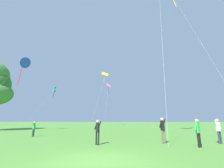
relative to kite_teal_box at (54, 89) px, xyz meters
The scene contains 10 objects.
ground_plane 42.11m from the kite_teal_box, 60.88° to the right, with size 400.00×400.00×0.00m, color #4C8433.
kite_teal_box is the anchor object (origin of this frame).
kite_blue_delta 20.84m from the kite_teal_box, 77.47° to the right, with size 2.44×9.35×11.78m.
kite_yellow_diamond 16.15m from the kite_teal_box, 22.55° to the left, with size 2.72×12.33×17.61m.
kite_pink_low 16.02m from the kite_teal_box, ahead, with size 1.43×10.71×12.72m.
person_with_spool 41.78m from the kite_teal_box, 51.98° to the right, with size 0.46×0.36×1.58m.
person_in_red_shirt 39.73m from the kite_teal_box, 52.70° to the right, with size 0.53×0.27×1.68m.
person_in_blue_jacket 41.84m from the kite_teal_box, 48.34° to the right, with size 0.50×0.29×1.60m.
person_far_back 38.20m from the kite_teal_box, 58.90° to the right, with size 0.49×0.22×1.53m.
person_child_small 31.27m from the kite_teal_box, 66.18° to the right, with size 0.20×0.45×1.40m.
Camera 1 is at (1.11, -5.94, 1.47)m, focal length 24.13 mm.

